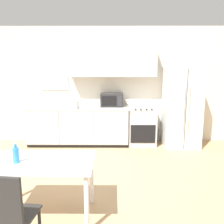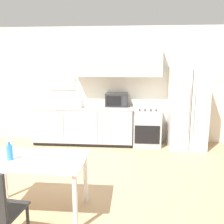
{
  "view_description": "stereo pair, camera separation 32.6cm",
  "coord_description": "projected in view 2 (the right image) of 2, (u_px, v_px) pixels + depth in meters",
  "views": [
    {
      "loc": [
        0.41,
        -3.64,
        1.9
      ],
      "look_at": [
        0.39,
        0.57,
        1.05
      ],
      "focal_mm": 40.0,
      "sensor_mm": 36.0,
      "label": 1
    },
    {
      "loc": [
        0.74,
        -3.63,
        1.9
      ],
      "look_at": [
        0.39,
        0.57,
        1.05
      ],
      "focal_mm": 40.0,
      "sensor_mm": 36.0,
      "label": 2
    }
  ],
  "objects": [
    {
      "name": "oven_range",
      "position": [
        147.0,
        125.0,
        5.74
      ],
      "size": [
        0.63,
        0.6,
        0.93
      ],
      "color": "#B7BABC",
      "rests_on": "ground_plane"
    },
    {
      "name": "grocery_bag_0",
      "position": [
        78.0,
        103.0,
        5.57
      ],
      "size": [
        0.24,
        0.22,
        0.26
      ],
      "rotation": [
        0.0,
        0.0,
        -0.22
      ],
      "color": "white",
      "rests_on": "kitchen_counter"
    },
    {
      "name": "ground_plane",
      "position": [
        85.0,
        183.0,
        3.98
      ],
      "size": [
        12.0,
        12.0,
        0.0
      ],
      "primitive_type": "plane",
      "color": "tan"
    },
    {
      "name": "kitchen_counter",
      "position": [
        84.0,
        125.0,
        5.84
      ],
      "size": [
        2.32,
        0.65,
        0.89
      ],
      "color": "#333333",
      "rests_on": "ground_plane"
    },
    {
      "name": "wall_back",
      "position": [
        104.0,
        81.0,
        5.91
      ],
      "size": [
        12.0,
        0.38,
        2.7
      ],
      "color": "beige",
      "rests_on": "ground_plane"
    },
    {
      "name": "kitchen_sink",
      "position": [
        59.0,
        106.0,
        5.81
      ],
      "size": [
        0.7,
        0.38,
        0.23
      ],
      "color": "#B7BABC",
      "rests_on": "kitchen_counter"
    },
    {
      "name": "coffee_mug",
      "position": [
        93.0,
        106.0,
        5.55
      ],
      "size": [
        0.13,
        0.09,
        0.09
      ],
      "color": "white",
      "rests_on": "kitchen_counter"
    },
    {
      "name": "microwave",
      "position": [
        117.0,
        100.0,
        5.76
      ],
      "size": [
        0.52,
        0.36,
        0.3
      ],
      "color": "#282828",
      "rests_on": "kitchen_counter"
    },
    {
      "name": "drink_bottle",
      "position": [
        10.0,
        152.0,
        3.0
      ],
      "size": [
        0.08,
        0.08,
        0.25
      ],
      "color": "#338CD8",
      "rests_on": "dining_table"
    },
    {
      "name": "dining_table",
      "position": [
        35.0,
        166.0,
        3.08
      ],
      "size": [
        1.26,
        0.74,
        0.73
      ],
      "color": "white",
      "rests_on": "ground_plane"
    },
    {
      "name": "refrigerator",
      "position": [
        187.0,
        108.0,
        5.52
      ],
      "size": [
        0.78,
        0.76,
        1.78
      ],
      "color": "silver",
      "rests_on": "ground_plane"
    }
  ]
}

